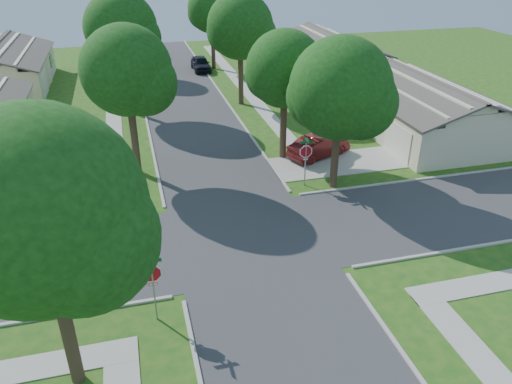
{
  "coord_description": "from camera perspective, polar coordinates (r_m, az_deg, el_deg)",
  "views": [
    {
      "loc": [
        -4.78,
        -20.03,
        13.32
      ],
      "look_at": [
        0.93,
        1.62,
        1.6
      ],
      "focal_mm": 35.0,
      "sensor_mm": 36.0,
      "label": 1
    }
  ],
  "objects": [
    {
      "name": "ground",
      "position": [
        24.52,
        -1.14,
        -5.28
      ],
      "size": [
        100.0,
        100.0,
        0.0
      ],
      "primitive_type": "plane",
      "color": "#1B5216",
      "rests_on": "ground"
    },
    {
      "name": "road_ns",
      "position": [
        24.52,
        -1.14,
        -5.27
      ],
      "size": [
        7.0,
        100.0,
        0.02
      ],
      "primitive_type": "cube",
      "color": "#333335",
      "rests_on": "ground"
    },
    {
      "name": "sidewalk_ne",
      "position": [
        49.13,
        -1.45,
        11.91
      ],
      "size": [
        1.2,
        40.0,
        0.04
      ],
      "primitive_type": "cube",
      "color": "#9E9B91",
      "rests_on": "ground"
    },
    {
      "name": "sidewalk_nw",
      "position": [
        47.93,
        -16.03,
        10.45
      ],
      "size": [
        1.2,
        40.0,
        0.04
      ],
      "primitive_type": "cube",
      "color": "#9E9B91",
      "rests_on": "ground"
    },
    {
      "name": "driveway",
      "position": [
        32.76,
        9.4,
        3.3
      ],
      "size": [
        8.8,
        3.6,
        0.05
      ],
      "primitive_type": "cube",
      "color": "#9E9B91",
      "rests_on": "ground"
    },
    {
      "name": "stop_sign_sw",
      "position": [
        19.03,
        -11.78,
        -9.43
      ],
      "size": [
        1.05,
        0.8,
        2.98
      ],
      "color": "gray",
      "rests_on": "ground"
    },
    {
      "name": "stop_sign_ne",
      "position": [
        28.79,
        5.72,
        4.4
      ],
      "size": [
        1.05,
        0.8,
        2.98
      ],
      "color": "gray",
      "rests_on": "ground"
    },
    {
      "name": "tree_e_near",
      "position": [
        31.51,
        3.39,
        13.48
      ],
      "size": [
        4.97,
        4.8,
        8.28
      ],
      "color": "#38281C",
      "rests_on": "ground"
    },
    {
      "name": "tree_e_mid",
      "position": [
        42.72,
        -1.75,
        18.09
      ],
      "size": [
        5.59,
        5.4,
        9.21
      ],
      "color": "#38281C",
      "rests_on": "ground"
    },
    {
      "name": "tree_e_far",
      "position": [
        55.36,
        -5.03,
        19.91
      ],
      "size": [
        5.17,
        5.0,
        8.72
      ],
      "color": "#38281C",
      "rests_on": "ground"
    },
    {
      "name": "tree_w_near",
      "position": [
        29.91,
        -14.44,
        12.85
      ],
      "size": [
        5.38,
        5.2,
        8.97
      ],
      "color": "#38281C",
      "rests_on": "ground"
    },
    {
      "name": "tree_w_mid",
      "position": [
        41.6,
        -15.07,
        17.29
      ],
      "size": [
        5.8,
        5.6,
        9.56
      ],
      "color": "#38281C",
      "rests_on": "ground"
    },
    {
      "name": "tree_w_far",
      "position": [
        54.59,
        -15.29,
        18.49
      ],
      "size": [
        4.76,
        4.6,
        8.04
      ],
      "color": "#38281C",
      "rests_on": "ground"
    },
    {
      "name": "tree_sw_corner",
      "position": [
        15.06,
        -23.07,
        -2.74
      ],
      "size": [
        6.21,
        6.0,
        9.55
      ],
      "color": "#38281C",
      "rests_on": "ground"
    },
    {
      "name": "tree_ne_corner",
      "position": [
        27.77,
        9.7,
        11.08
      ],
      "size": [
        5.8,
        5.6,
        8.66
      ],
      "color": "#38281C",
      "rests_on": "ground"
    },
    {
      "name": "house_ne_near",
      "position": [
        39.16,
        18.33,
        8.68
      ],
      "size": [
        8.42,
        13.6,
        4.23
      ],
      "color": "beige",
      "rests_on": "ground"
    },
    {
      "name": "house_ne_far",
      "position": [
        54.53,
        8.27,
        14.85
      ],
      "size": [
        8.42,
        13.6,
        4.23
      ],
      "color": "beige",
      "rests_on": "ground"
    },
    {
      "name": "house_nw_far",
      "position": [
        54.51,
        -26.91,
        12.22
      ],
      "size": [
        8.42,
        13.6,
        4.23
      ],
      "color": "beige",
      "rests_on": "ground"
    },
    {
      "name": "car_driveway",
      "position": [
        33.31,
        7.23,
        5.2
      ],
      "size": [
        4.7,
        3.15,
        1.46
      ],
      "primitive_type": "imported",
      "rotation": [
        0.0,
        0.0,
        1.97
      ],
      "color": "#4D0F10",
      "rests_on": "ground"
    },
    {
      "name": "car_curb_east",
      "position": [
        55.57,
        -6.34,
        14.39
      ],
      "size": [
        1.8,
        4.42,
        1.5
      ],
      "primitive_type": "imported",
      "rotation": [
        0.0,
        0.0,
        0.0
      ],
      "color": "black",
      "rests_on": "ground"
    },
    {
      "name": "car_curb_west",
      "position": [
        65.11,
        -11.8,
        15.92
      ],
      "size": [
        2.18,
        5.06,
        1.45
      ],
      "primitive_type": "imported",
      "rotation": [
        0.0,
        0.0,
        3.17
      ],
      "color": "black",
      "rests_on": "ground"
    }
  ]
}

